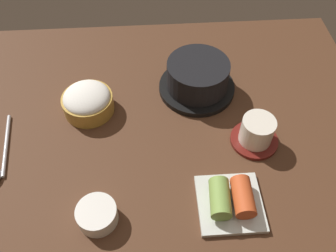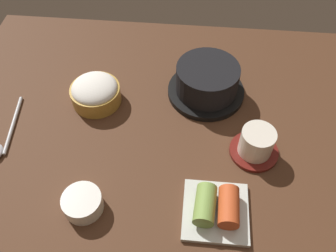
% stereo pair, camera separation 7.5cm
% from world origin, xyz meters
% --- Properties ---
extents(dining_table, '(1.00, 0.76, 0.02)m').
position_xyz_m(dining_table, '(0.00, 0.00, 0.01)').
color(dining_table, '#4C2D1C').
rests_on(dining_table, ground).
extents(stone_pot, '(0.18, 0.18, 0.08)m').
position_xyz_m(stone_pot, '(0.10, 0.11, 0.06)').
color(stone_pot, black).
rests_on(stone_pot, dining_table).
extents(rice_bowl, '(0.11, 0.11, 0.06)m').
position_xyz_m(rice_bowl, '(-0.16, 0.06, 0.05)').
color(rice_bowl, '#B78C38').
rests_on(rice_bowl, dining_table).
extents(tea_cup_with_saucer, '(0.10, 0.10, 0.07)m').
position_xyz_m(tea_cup_with_saucer, '(0.20, -0.05, 0.05)').
color(tea_cup_with_saucer, maroon).
rests_on(tea_cup_with_saucer, dining_table).
extents(kimchi_plate, '(0.12, 0.12, 0.05)m').
position_xyz_m(kimchi_plate, '(0.13, -0.19, 0.04)').
color(kimchi_plate, silver).
rests_on(kimchi_plate, dining_table).
extents(side_bowl_near, '(0.07, 0.07, 0.04)m').
position_xyz_m(side_bowl_near, '(-0.12, -0.21, 0.04)').
color(side_bowl_near, white).
rests_on(side_bowl_near, dining_table).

